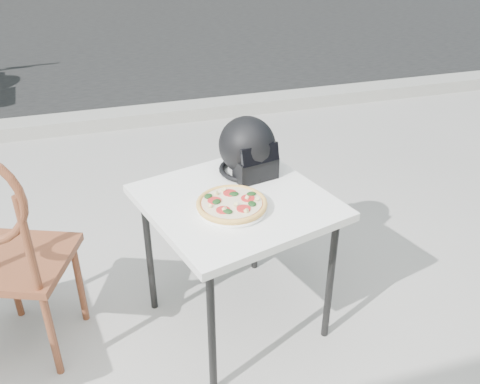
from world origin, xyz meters
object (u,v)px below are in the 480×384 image
object	(u,v)px
plate	(232,208)
pizza	(232,204)
cafe_table_main	(236,211)
helmet	(248,149)
cafe_chair_main	(3,246)

from	to	relation	value
plate	pizza	distance (m)	0.02
cafe_table_main	pizza	distance (m)	0.13
cafe_table_main	helmet	size ratio (longest dim) A/B	2.84
cafe_table_main	cafe_chair_main	distance (m)	0.97
pizza	helmet	world-z (taller)	helmet
cafe_table_main	helmet	xyz separation A→B (m)	(0.12, 0.22, 0.18)
plate	cafe_chair_main	bearing A→B (deg)	171.77
plate	cafe_chair_main	distance (m)	0.94
pizza	helmet	xyz separation A→B (m)	(0.16, 0.30, 0.09)
cafe_table_main	plate	world-z (taller)	plate
plate	cafe_chair_main	xyz separation A→B (m)	(-0.93, 0.13, -0.10)
helmet	plate	bearing A→B (deg)	-130.42
cafe_table_main	cafe_chair_main	bearing A→B (deg)	176.94
plate	helmet	size ratio (longest dim) A/B	1.13
cafe_table_main	pizza	bearing A→B (deg)	-117.61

